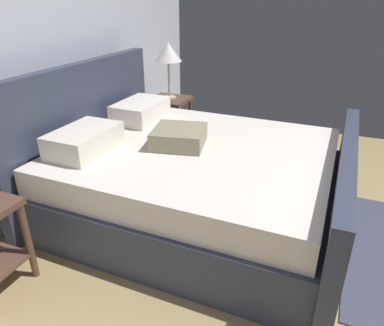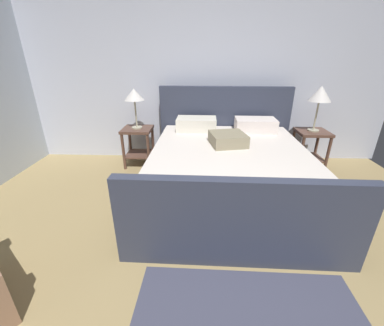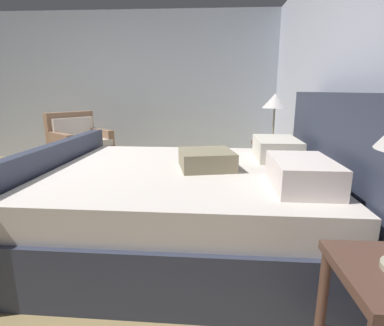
% 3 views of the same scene
% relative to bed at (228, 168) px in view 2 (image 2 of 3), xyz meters
% --- Properties ---
extents(wall_back, '(5.69, 0.12, 2.52)m').
position_rel_bed_xyz_m(wall_back, '(-0.26, 1.31, 0.91)').
color(wall_back, silver).
rests_on(wall_back, ground).
extents(bed, '(2.03, 2.34, 1.20)m').
position_rel_bed_xyz_m(bed, '(0.00, 0.00, 0.00)').
color(bed, '#33384C').
rests_on(bed, ground).
extents(nightstand_right, '(0.44, 0.44, 0.60)m').
position_rel_bed_xyz_m(nightstand_right, '(1.31, 0.82, 0.06)').
color(nightstand_right, brown).
rests_on(nightstand_right, ground).
extents(table_lamp_right, '(0.31, 0.31, 0.64)m').
position_rel_bed_xyz_m(table_lamp_right, '(1.31, 0.82, 0.77)').
color(table_lamp_right, '#B7B293').
rests_on(table_lamp_right, nightstand_right).
extents(nightstand_left, '(0.44, 0.44, 0.60)m').
position_rel_bed_xyz_m(nightstand_left, '(-1.31, 0.87, 0.06)').
color(nightstand_left, brown).
rests_on(nightstand_left, ground).
extents(table_lamp_left, '(0.29, 0.29, 0.58)m').
position_rel_bed_xyz_m(table_lamp_left, '(-1.31, 0.87, 0.73)').
color(table_lamp_left, '#B7B293').
rests_on(table_lamp_left, nightstand_left).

